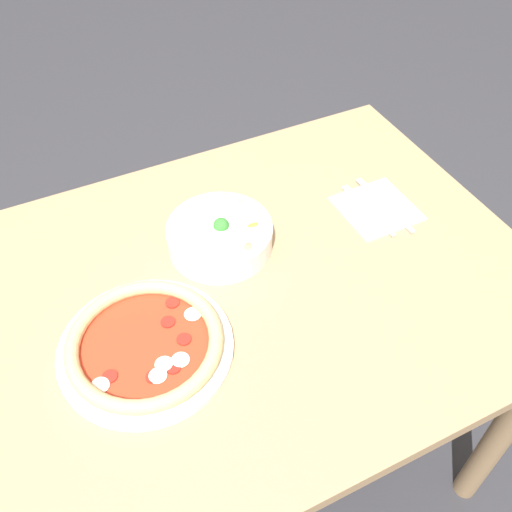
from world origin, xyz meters
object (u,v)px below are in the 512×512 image
Objects in this scene: bowl at (220,235)px; knife at (387,207)px; pizza at (145,345)px; fork at (369,211)px.

bowl reaches higher than knife.
fork is at bearing 13.24° from pizza.
pizza is 0.28m from bowl.
bowl reaches higher than pizza.
fork is 0.04m from knife.
knife is (0.37, -0.05, -0.03)m from bowl.
knife is at bearing -101.33° from fork.
bowl is 0.38m from knife.
pizza is at bearing 99.25° from knife.
pizza reaches higher than fork.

